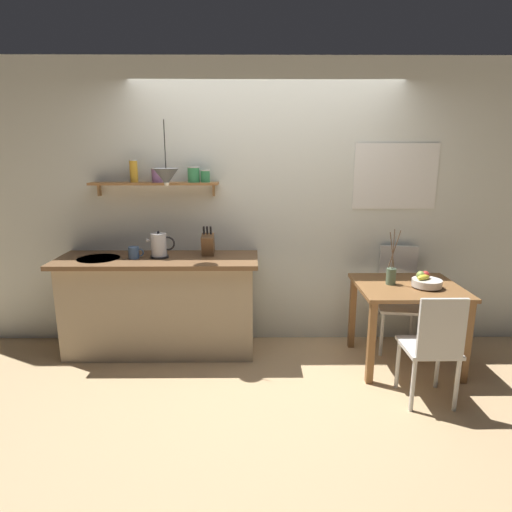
{
  "coord_description": "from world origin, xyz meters",
  "views": [
    {
      "loc": [
        -0.13,
        -3.51,
        1.86
      ],
      "look_at": [
        -0.1,
        0.25,
        0.95
      ],
      "focal_mm": 30.17,
      "sensor_mm": 36.0,
      "label": 1
    }
  ],
  "objects_px": {
    "electric_kettle": "(159,246)",
    "coffee_mug_by_sink": "(134,253)",
    "dining_table": "(407,299)",
    "knife_block": "(208,244)",
    "fruit_bowl": "(426,281)",
    "dining_chair_near": "(433,345)",
    "pendant_lamp": "(166,177)",
    "dining_chair_far": "(398,294)",
    "twig_vase": "(391,275)"
  },
  "relations": [
    {
      "from": "electric_kettle",
      "to": "coffee_mug_by_sink",
      "type": "height_order",
      "value": "electric_kettle"
    },
    {
      "from": "dining_table",
      "to": "knife_block",
      "type": "xyz_separation_m",
      "value": [
        -1.77,
        0.34,
        0.42
      ]
    },
    {
      "from": "fruit_bowl",
      "to": "electric_kettle",
      "type": "height_order",
      "value": "electric_kettle"
    },
    {
      "from": "dining_table",
      "to": "fruit_bowl",
      "type": "bearing_deg",
      "value": -26.65
    },
    {
      "from": "dining_chair_near",
      "to": "knife_block",
      "type": "bearing_deg",
      "value": 150.29
    },
    {
      "from": "electric_kettle",
      "to": "pendant_lamp",
      "type": "relative_size",
      "value": 0.47
    },
    {
      "from": "dining_chair_near",
      "to": "fruit_bowl",
      "type": "height_order",
      "value": "dining_chair_near"
    },
    {
      "from": "dining_chair_far",
      "to": "fruit_bowl",
      "type": "bearing_deg",
      "value": -81.24
    },
    {
      "from": "fruit_bowl",
      "to": "twig_vase",
      "type": "relative_size",
      "value": 0.51
    },
    {
      "from": "twig_vase",
      "to": "electric_kettle",
      "type": "xyz_separation_m",
      "value": [
        -2.05,
        0.23,
        0.21
      ]
    },
    {
      "from": "dining_table",
      "to": "coffee_mug_by_sink",
      "type": "relative_size",
      "value": 6.3
    },
    {
      "from": "dining_table",
      "to": "twig_vase",
      "type": "relative_size",
      "value": 1.81
    },
    {
      "from": "knife_block",
      "to": "pendant_lamp",
      "type": "distance_m",
      "value": 0.72
    },
    {
      "from": "dining_table",
      "to": "coffee_mug_by_sink",
      "type": "distance_m",
      "value": 2.46
    },
    {
      "from": "fruit_bowl",
      "to": "pendant_lamp",
      "type": "bearing_deg",
      "value": 174.41
    },
    {
      "from": "pendant_lamp",
      "to": "dining_chair_near",
      "type": "bearing_deg",
      "value": -21.38
    },
    {
      "from": "dining_chair_far",
      "to": "twig_vase",
      "type": "height_order",
      "value": "twig_vase"
    },
    {
      "from": "coffee_mug_by_sink",
      "to": "knife_block",
      "type": "bearing_deg",
      "value": 9.73
    },
    {
      "from": "twig_vase",
      "to": "pendant_lamp",
      "type": "height_order",
      "value": "pendant_lamp"
    },
    {
      "from": "dining_chair_near",
      "to": "twig_vase",
      "type": "relative_size",
      "value": 1.81
    },
    {
      "from": "twig_vase",
      "to": "electric_kettle",
      "type": "distance_m",
      "value": 2.08
    },
    {
      "from": "coffee_mug_by_sink",
      "to": "dining_table",
      "type": "bearing_deg",
      "value": -5.38
    },
    {
      "from": "dining_table",
      "to": "twig_vase",
      "type": "bearing_deg",
      "value": 168.2
    },
    {
      "from": "dining_chair_near",
      "to": "dining_chair_far",
      "type": "height_order",
      "value": "dining_chair_far"
    },
    {
      "from": "twig_vase",
      "to": "pendant_lamp",
      "type": "xyz_separation_m",
      "value": [
        -1.94,
        0.12,
        0.83
      ]
    },
    {
      "from": "knife_block",
      "to": "coffee_mug_by_sink",
      "type": "xyz_separation_m",
      "value": [
        -0.66,
        -0.11,
        -0.05
      ]
    },
    {
      "from": "dining_table",
      "to": "knife_block",
      "type": "distance_m",
      "value": 1.85
    },
    {
      "from": "dining_chair_near",
      "to": "pendant_lamp",
      "type": "bearing_deg",
      "value": 158.62
    },
    {
      "from": "dining_table",
      "to": "coffee_mug_by_sink",
      "type": "xyz_separation_m",
      "value": [
        -2.42,
        0.23,
        0.36
      ]
    },
    {
      "from": "dining_table",
      "to": "pendant_lamp",
      "type": "bearing_deg",
      "value": 175.78
    },
    {
      "from": "dining_table",
      "to": "fruit_bowl",
      "type": "xyz_separation_m",
      "value": [
        0.12,
        -0.06,
        0.18
      ]
    },
    {
      "from": "dining_table",
      "to": "twig_vase",
      "type": "height_order",
      "value": "twig_vase"
    },
    {
      "from": "knife_block",
      "to": "pendant_lamp",
      "type": "bearing_deg",
      "value": -149.56
    },
    {
      "from": "dining_table",
      "to": "twig_vase",
      "type": "xyz_separation_m",
      "value": [
        -0.15,
        0.03,
        0.21
      ]
    },
    {
      "from": "dining_table",
      "to": "dining_chair_far",
      "type": "distance_m",
      "value": 0.4
    },
    {
      "from": "dining_chair_far",
      "to": "electric_kettle",
      "type": "bearing_deg",
      "value": -176.88
    },
    {
      "from": "dining_table",
      "to": "pendant_lamp",
      "type": "distance_m",
      "value": 2.33
    },
    {
      "from": "dining_chair_near",
      "to": "fruit_bowl",
      "type": "distance_m",
      "value": 0.68
    },
    {
      "from": "dining_chair_far",
      "to": "pendant_lamp",
      "type": "distance_m",
      "value": 2.43
    },
    {
      "from": "fruit_bowl",
      "to": "electric_kettle",
      "type": "relative_size",
      "value": 0.98
    },
    {
      "from": "dining_table",
      "to": "electric_kettle",
      "type": "bearing_deg",
      "value": 173.17
    },
    {
      "from": "fruit_bowl",
      "to": "knife_block",
      "type": "relative_size",
      "value": 0.88
    },
    {
      "from": "dining_table",
      "to": "dining_chair_near",
      "type": "distance_m",
      "value": 0.67
    },
    {
      "from": "electric_kettle",
      "to": "pendant_lamp",
      "type": "xyz_separation_m",
      "value": [
        0.11,
        -0.11,
        0.62
      ]
    },
    {
      "from": "knife_block",
      "to": "electric_kettle",
      "type": "bearing_deg",
      "value": -169.83
    },
    {
      "from": "dining_table",
      "to": "fruit_bowl",
      "type": "distance_m",
      "value": 0.22
    },
    {
      "from": "dining_chair_far",
      "to": "coffee_mug_by_sink",
      "type": "distance_m",
      "value": 2.52
    },
    {
      "from": "electric_kettle",
      "to": "dining_table",
      "type": "bearing_deg",
      "value": -6.83
    },
    {
      "from": "dining_chair_far",
      "to": "dining_table",
      "type": "bearing_deg",
      "value": -98.12
    },
    {
      "from": "twig_vase",
      "to": "electric_kettle",
      "type": "bearing_deg",
      "value": 173.53
    }
  ]
}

